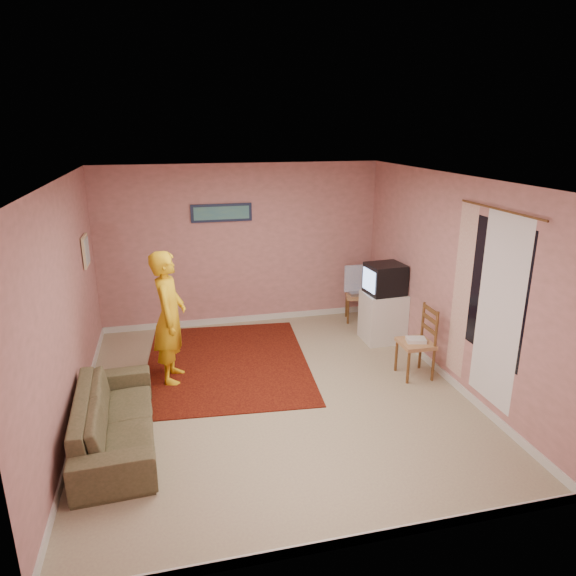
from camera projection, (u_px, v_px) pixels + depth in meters
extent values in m
plane|color=tan|center=(274.00, 393.00, 6.31)|extent=(5.00, 5.00, 0.00)
cube|color=tan|center=(241.00, 246.00, 8.23)|extent=(4.50, 0.02, 2.60)
cube|color=tan|center=(347.00, 401.00, 3.60)|extent=(4.50, 0.02, 2.60)
cube|color=tan|center=(65.00, 308.00, 5.42)|extent=(0.02, 5.00, 2.60)
cube|color=tan|center=(449.00, 280.00, 6.42)|extent=(0.02, 5.00, 2.60)
cube|color=white|center=(272.00, 178.00, 5.52)|extent=(4.50, 5.00, 0.02)
cube|color=silver|center=(243.00, 319.00, 8.60)|extent=(4.50, 0.02, 0.10)
cube|color=silver|center=(341.00, 542.00, 3.99)|extent=(4.50, 0.02, 0.10)
cube|color=silver|center=(81.00, 412.00, 5.80)|extent=(0.02, 5.00, 0.10)
cube|color=silver|center=(440.00, 370.00, 6.79)|extent=(0.02, 5.00, 0.10)
cube|color=black|center=(494.00, 290.00, 5.54)|extent=(0.01, 1.10, 1.50)
cube|color=white|center=(499.00, 312.00, 5.45)|extent=(0.01, 0.75, 2.10)
cube|color=#EDE5CA|center=(462.00, 292.00, 6.10)|extent=(0.01, 0.35, 2.10)
cylinder|color=brown|center=(500.00, 210.00, 5.26)|extent=(0.02, 1.40, 0.02)
cube|color=#141C37|center=(221.00, 213.00, 7.97)|extent=(0.95, 0.03, 0.28)
cube|color=#2F6985|center=(222.00, 213.00, 7.95)|extent=(0.86, 0.01, 0.20)
cube|color=beige|center=(86.00, 251.00, 6.83)|extent=(0.03, 0.38, 0.42)
cube|color=#ACB9BC|center=(87.00, 251.00, 6.83)|extent=(0.01, 0.30, 0.34)
cube|color=black|center=(228.00, 363.00, 7.11)|extent=(2.39, 2.89, 0.01)
cube|color=silver|center=(383.00, 317.00, 7.78)|extent=(0.59, 0.54, 0.75)
cube|color=black|center=(385.00, 279.00, 7.59)|extent=(0.55, 0.51, 0.45)
cube|color=#8CB2F2|center=(369.00, 280.00, 7.52)|extent=(0.05, 0.38, 0.32)
cube|color=tan|center=(358.00, 296.00, 8.56)|extent=(0.48, 0.47, 0.05)
cube|color=brown|center=(359.00, 283.00, 8.49)|extent=(0.40, 0.14, 0.46)
cube|color=#AAA9AE|center=(358.00, 293.00, 8.54)|extent=(0.32, 0.23, 0.05)
cube|color=#8BA2E4|center=(357.00, 278.00, 8.55)|extent=(0.43, 0.05, 0.45)
cube|color=tan|center=(416.00, 343.00, 6.62)|extent=(0.41, 0.43, 0.05)
cube|color=brown|center=(417.00, 326.00, 6.55)|extent=(0.05, 0.43, 0.49)
cube|color=silver|center=(416.00, 340.00, 6.61)|extent=(0.27, 0.23, 0.05)
imported|color=brown|center=(115.00, 418.00, 5.26)|extent=(0.84, 1.96, 0.56)
imported|color=gold|center=(169.00, 317.00, 6.42)|extent=(0.51, 0.68, 1.71)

